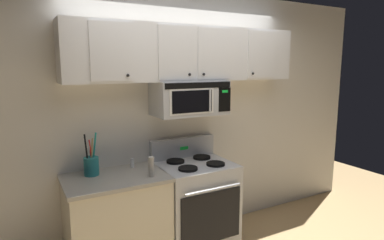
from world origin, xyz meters
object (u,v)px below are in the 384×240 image
(stove_range, at_px, (195,203))
(over_range_microwave, at_px, (190,98))
(utensil_crock_teal, at_px, (91,165))
(salt_shaker, at_px, (132,163))
(pepper_mill, at_px, (151,167))

(stove_range, height_order, over_range_microwave, over_range_microwave)
(utensil_crock_teal, relative_size, salt_shaker, 4.27)
(salt_shaker, bearing_deg, stove_range, -16.50)
(stove_range, xyz_separation_m, over_range_microwave, (-0.00, 0.12, 1.11))
(stove_range, bearing_deg, utensil_crock_teal, 171.80)
(over_range_microwave, distance_m, salt_shaker, 0.88)
(stove_range, relative_size, salt_shaker, 11.76)
(stove_range, xyz_separation_m, salt_shaker, (-0.62, 0.18, 0.48))
(stove_range, height_order, salt_shaker, stove_range)
(utensil_crock_teal, bearing_deg, stove_range, -8.20)
(over_range_microwave, xyz_separation_m, utensil_crock_teal, (-1.02, 0.03, -0.58))
(stove_range, distance_m, pepper_mill, 0.77)
(stove_range, distance_m, over_range_microwave, 1.11)
(over_range_microwave, xyz_separation_m, pepper_mill, (-0.55, -0.27, -0.58))
(stove_range, bearing_deg, over_range_microwave, 90.14)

